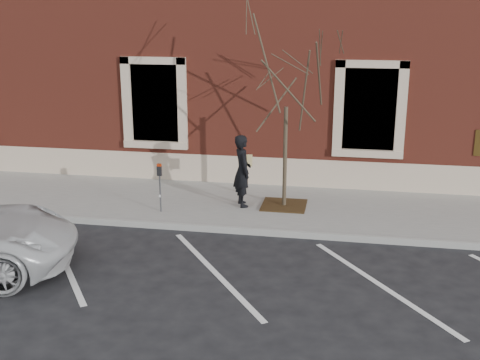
# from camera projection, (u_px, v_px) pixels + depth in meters

# --- Properties ---
(ground) EXTENTS (120.00, 120.00, 0.00)m
(ground) POSITION_uv_depth(u_px,v_px,m) (235.00, 232.00, 13.96)
(ground) COLOR #28282B
(ground) RESTS_ON ground
(sidewalk_near) EXTENTS (40.00, 3.50, 0.15)m
(sidewalk_near) POSITION_uv_depth(u_px,v_px,m) (248.00, 206.00, 15.59)
(sidewalk_near) COLOR #9F9B95
(sidewalk_near) RESTS_ON ground
(curb_near) EXTENTS (40.00, 0.12, 0.15)m
(curb_near) POSITION_uv_depth(u_px,v_px,m) (235.00, 230.00, 13.89)
(curb_near) COLOR #9E9E99
(curb_near) RESTS_ON ground
(parking_stripes) EXTENTS (28.00, 4.40, 0.01)m
(parking_stripes) POSITION_uv_depth(u_px,v_px,m) (214.00, 272.00, 11.88)
(parking_stripes) COLOR silver
(parking_stripes) RESTS_ON ground
(building_civic) EXTENTS (40.00, 8.62, 8.00)m
(building_civic) POSITION_uv_depth(u_px,v_px,m) (278.00, 39.00, 20.16)
(building_civic) COLOR maroon
(building_civic) RESTS_ON ground
(man) EXTENTS (0.67, 0.79, 1.84)m
(man) POSITION_uv_depth(u_px,v_px,m) (242.00, 171.00, 15.14)
(man) COLOR black
(man) RESTS_ON sidewalk_near
(parking_meter) EXTENTS (0.11, 0.09, 1.22)m
(parking_meter) POSITION_uv_depth(u_px,v_px,m) (160.00, 179.00, 14.69)
(parking_meter) COLOR #595B60
(parking_meter) RESTS_ON sidewalk_near
(tree_grate) EXTENTS (1.12, 1.12, 0.03)m
(tree_grate) POSITION_uv_depth(u_px,v_px,m) (284.00, 205.00, 15.36)
(tree_grate) COLOR #3E2B14
(tree_grate) RESTS_ON sidewalk_near
(sapling) EXTENTS (2.78, 2.78, 4.63)m
(sapling) POSITION_uv_depth(u_px,v_px,m) (287.00, 78.00, 14.46)
(sapling) COLOR #413827
(sapling) RESTS_ON sidewalk_near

